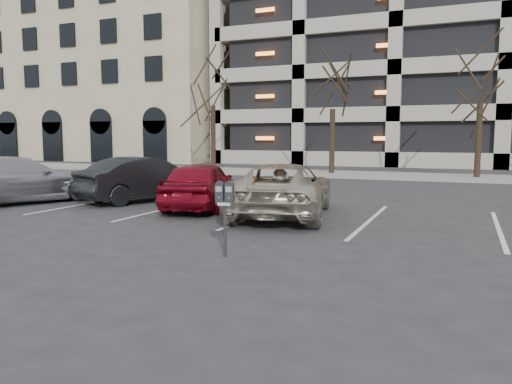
{
  "coord_description": "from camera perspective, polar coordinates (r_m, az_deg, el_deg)",
  "views": [
    {
      "loc": [
        3.46,
        -9.7,
        2.01
      ],
      "look_at": [
        -0.08,
        -1.25,
        1.0
      ],
      "focal_mm": 35.0,
      "sensor_mm": 36.0,
      "label": 1
    }
  ],
  "objects": [
    {
      "name": "stall_lines",
      "position": [
        13.1,
        0.71,
        -2.47
      ],
      "size": [
        16.9,
        5.2,
        0.0
      ],
      "color": "silver",
      "rests_on": "ground"
    },
    {
      "name": "suv_silver",
      "position": [
        12.73,
        3.05,
        0.28
      ],
      "size": [
        3.12,
        5.17,
        1.35
      ],
      "rotation": [
        0.0,
        0.0,
        3.34
      ],
      "color": "beige",
      "rests_on": "ground"
    },
    {
      "name": "sidewalk",
      "position": [
        26.0,
        15.06,
        1.82
      ],
      "size": [
        80.0,
        4.0,
        0.12
      ],
      "primitive_type": "cube",
      "color": "gray",
      "rests_on": "ground"
    },
    {
      "name": "tree_c",
      "position": [
        25.97,
        24.48,
        14.09
      ],
      "size": [
        3.51,
        3.51,
        7.98
      ],
      "color": "black",
      "rests_on": "ground"
    },
    {
      "name": "office_building",
      "position": [
        50.88,
        -15.98,
        12.28
      ],
      "size": [
        26.0,
        16.2,
        15.0
      ],
      "color": "tan",
      "rests_on": "ground"
    },
    {
      "name": "parking_meter",
      "position": [
        8.31,
        -3.59,
        -0.95
      ],
      "size": [
        0.33,
        0.17,
        1.25
      ],
      "rotation": [
        0.0,
        0.0,
        0.15
      ],
      "color": "black",
      "rests_on": "ground"
    },
    {
      "name": "car_silver",
      "position": [
        16.76,
        -25.59,
        1.28
      ],
      "size": [
        3.72,
        5.33,
        1.43
      ],
      "primitive_type": "imported",
      "rotation": [
        0.0,
        0.0,
        2.76
      ],
      "color": "#A8AAB0",
      "rests_on": "ground"
    },
    {
      "name": "car_dark",
      "position": [
        16.02,
        -12.52,
        1.46
      ],
      "size": [
        2.99,
        4.44,
        1.38
      ],
      "primitive_type": "imported",
      "rotation": [
        0.0,
        0.0,
        2.74
      ],
      "color": "black",
      "rests_on": "ground"
    },
    {
      "name": "car_red",
      "position": [
        14.05,
        -6.31,
        0.82
      ],
      "size": [
        2.54,
        4.2,
        1.34
      ],
      "primitive_type": "imported",
      "rotation": [
        0.0,
        0.0,
        3.4
      ],
      "color": "maroon",
      "rests_on": "ground"
    },
    {
      "name": "tree_a",
      "position": [
        29.29,
        -4.99,
        14.32
      ],
      "size": [
        3.71,
        3.71,
        8.42
      ],
      "color": "black",
      "rests_on": "ground"
    },
    {
      "name": "ground",
      "position": [
        10.49,
        3.09,
        -4.73
      ],
      "size": [
        140.0,
        140.0,
        0.0
      ],
      "primitive_type": "plane",
      "color": "#28282B",
      "rests_on": "ground"
    },
    {
      "name": "tree_b",
      "position": [
        26.73,
        8.83,
        13.82
      ],
      "size": [
        3.37,
        3.37,
        7.65
      ],
      "color": "black",
      "rests_on": "ground"
    }
  ]
}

